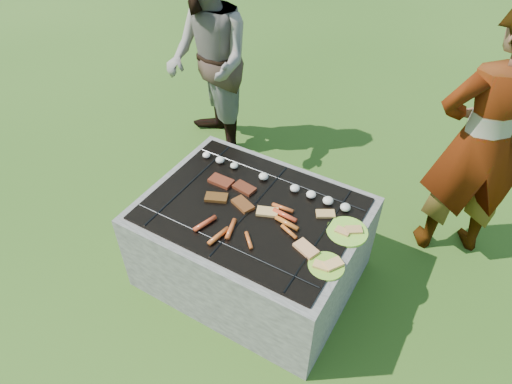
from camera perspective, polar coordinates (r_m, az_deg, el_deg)
lawn at (r=3.16m, az=-0.47°, el=-10.01°), size 60.00×60.00×0.00m
fire_pit at (r=2.95m, az=-0.50°, el=-6.62°), size 1.30×1.00×0.62m
mushrooms at (r=2.85m, az=3.16°, el=1.13°), size 1.06×0.06×0.04m
pork_slabs at (r=2.80m, az=-3.20°, el=0.06°), size 0.38×0.27×0.02m
sausages at (r=2.59m, az=-0.33°, el=-4.12°), size 0.54×0.47×0.03m
bread_on_grate at (r=2.60m, az=5.08°, el=-4.34°), size 0.47×0.41×0.02m
plate_far at (r=2.63m, az=11.34°, el=-4.87°), size 0.31×0.31×0.03m
plate_near at (r=2.44m, az=8.85°, el=-9.09°), size 0.20×0.20×0.03m
cook at (r=3.08m, az=26.35°, el=5.38°), size 0.76×0.68×1.74m
bystander at (r=3.80m, az=-6.04°, el=15.86°), size 1.03×1.00×1.67m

